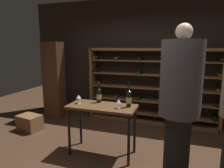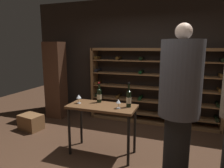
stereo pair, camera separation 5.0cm
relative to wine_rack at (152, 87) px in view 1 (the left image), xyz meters
name	(u,v)px [view 1 (the left image)]	position (x,y,z in m)	size (l,w,h in m)	color
ground_plane	(116,166)	(-0.24, -1.93, -0.86)	(10.28, 10.28, 0.00)	#472D1E
back_wall	(144,61)	(-0.24, 0.21, 0.58)	(5.74, 0.10, 2.87)	black
wine_rack	(152,87)	(0.00, 0.00, 0.00)	(2.97, 0.32, 1.73)	brown
tasting_table	(102,112)	(-0.57, -1.67, -0.14)	(1.10, 0.50, 0.83)	brown
person_bystander_dark_jacket	(180,97)	(0.60, -1.92, 0.27)	(0.52, 0.52, 2.04)	black
wine_crate	(30,123)	(-2.40, -1.27, -0.70)	(0.48, 0.34, 0.32)	brown
display_cabinet	(54,80)	(-2.35, -0.38, 0.08)	(0.44, 0.36, 1.87)	#4C2D1E
wine_bottle_green_slim	(129,98)	(-0.15, -1.61, 0.11)	(0.08, 0.08, 0.39)	black
wine_bottle_gold_foil	(99,95)	(-0.69, -1.51, 0.10)	(0.08, 0.08, 0.34)	black
wine_glass_stemmed_right	(79,97)	(-0.98, -1.68, 0.08)	(0.08, 0.08, 0.15)	silver
wine_glass_stemmed_center	(119,102)	(-0.28, -1.72, 0.08)	(0.07, 0.07, 0.14)	silver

